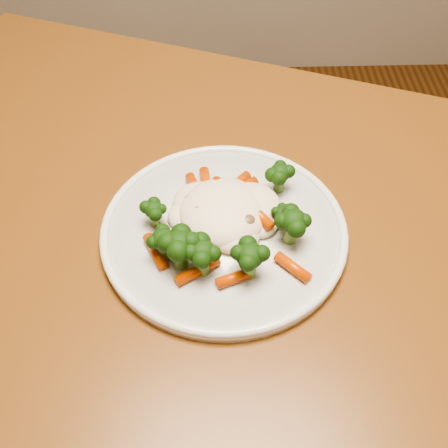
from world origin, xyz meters
The scene contains 3 objects.
dining_table centered at (0.09, -0.07, 0.66)m, with size 1.47×1.23×0.75m.
plate centered at (0.02, 0.03, 0.76)m, with size 0.28×0.28×0.01m, color white.
meal centered at (0.02, 0.02, 0.78)m, with size 0.19×0.18×0.05m.
Camera 1 is at (0.01, -0.38, 1.24)m, focal length 45.00 mm.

